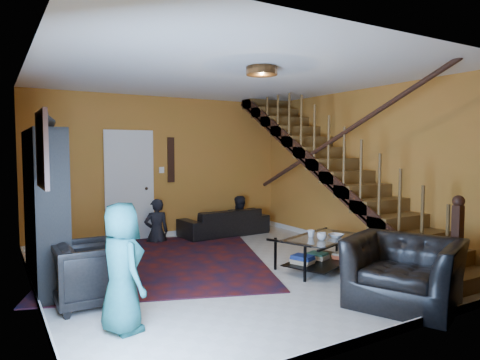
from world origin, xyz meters
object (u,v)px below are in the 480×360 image
object	(u,v)px
sofa	(224,222)
coffee_table	(322,251)
armchair_left	(92,273)
armchair_right	(404,272)
bookshelf	(45,211)

from	to	relation	value
sofa	coffee_table	xyz separation A→B (m)	(0.02, -2.98, 0.01)
sofa	armchair_left	bearing A→B (deg)	36.63
sofa	armchair_right	world-z (taller)	armchair_right
coffee_table	armchair_left	bearing A→B (deg)	175.84
sofa	coffee_table	distance (m)	2.98
coffee_table	sofa	bearing A→B (deg)	90.35
armchair_left	armchair_right	xyz separation A→B (m)	(3.01, -1.80, 0.01)
bookshelf	armchair_right	world-z (taller)	bookshelf
sofa	coffee_table	bearing A→B (deg)	86.15
bookshelf	coffee_table	xyz separation A→B (m)	(3.55, -1.28, -0.69)
armchair_right	coffee_table	size ratio (longest dim) A/B	0.81
bookshelf	armchair_right	xyz separation A→B (m)	(3.37, -2.85, -0.59)
sofa	bookshelf	bearing A→B (deg)	21.47
armchair_left	coffee_table	size ratio (longest dim) A/B	0.55
sofa	armchair_right	xyz separation A→B (m)	(-0.17, -4.55, 0.11)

